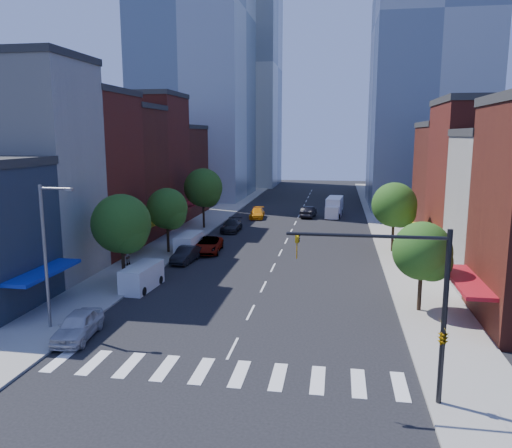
{
  "coord_description": "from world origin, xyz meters",
  "views": [
    {
      "loc": [
        5.71,
        -26.4,
        12.1
      ],
      "look_at": [
        -0.75,
        12.84,
        5.0
      ],
      "focal_mm": 35.0,
      "sensor_mm": 36.0,
      "label": 1
    }
  ],
  "objects_px": {
    "parked_car_rear": "(231,226)",
    "cargo_van_far": "(189,244)",
    "traffic_car_oncoming": "(309,212)",
    "parked_car_third": "(208,245)",
    "taxi": "(257,213)",
    "traffic_car_far": "(334,211)",
    "box_truck": "(334,207)",
    "parked_car_front": "(78,325)",
    "parked_car_second": "(186,254)",
    "cargo_van_near": "(141,277)",
    "pedestrian_far": "(126,257)"
  },
  "relations": [
    {
      "from": "cargo_van_far",
      "to": "traffic_car_oncoming",
      "type": "bearing_deg",
      "value": 66.97
    },
    {
      "from": "box_truck",
      "to": "cargo_van_far",
      "type": "bearing_deg",
      "value": -113.67
    },
    {
      "from": "taxi",
      "to": "traffic_car_far",
      "type": "xyz_separation_m",
      "value": [
        11.28,
        4.3,
        0.05
      ]
    },
    {
      "from": "parked_car_front",
      "to": "cargo_van_far",
      "type": "distance_m",
      "value": 22.46
    },
    {
      "from": "cargo_van_far",
      "to": "taxi",
      "type": "bearing_deg",
      "value": 81.83
    },
    {
      "from": "parked_car_front",
      "to": "parked_car_third",
      "type": "bearing_deg",
      "value": 78.25
    },
    {
      "from": "parked_car_rear",
      "to": "taxi",
      "type": "distance_m",
      "value": 10.85
    },
    {
      "from": "box_truck",
      "to": "pedestrian_far",
      "type": "distance_m",
      "value": 37.85
    },
    {
      "from": "cargo_van_near",
      "to": "pedestrian_far",
      "type": "relative_size",
      "value": 2.94
    },
    {
      "from": "parked_car_front",
      "to": "parked_car_rear",
      "type": "relative_size",
      "value": 0.92
    },
    {
      "from": "traffic_car_oncoming",
      "to": "parked_car_third",
      "type": "bearing_deg",
      "value": 76.68
    },
    {
      "from": "cargo_van_far",
      "to": "cargo_van_near",
      "type": "bearing_deg",
      "value": -89.76
    },
    {
      "from": "traffic_car_far",
      "to": "pedestrian_far",
      "type": "distance_m",
      "value": 38.44
    },
    {
      "from": "parked_car_second",
      "to": "parked_car_rear",
      "type": "height_order",
      "value": "parked_car_rear"
    },
    {
      "from": "parked_car_second",
      "to": "cargo_van_far",
      "type": "relative_size",
      "value": 0.97
    },
    {
      "from": "parked_car_second",
      "to": "traffic_car_far",
      "type": "distance_m",
      "value": 33.93
    },
    {
      "from": "parked_car_second",
      "to": "cargo_van_near",
      "type": "xyz_separation_m",
      "value": [
        -0.91,
        -8.92,
        0.22
      ]
    },
    {
      "from": "cargo_van_near",
      "to": "traffic_car_oncoming",
      "type": "distance_m",
      "value": 39.34
    },
    {
      "from": "parked_car_second",
      "to": "cargo_van_near",
      "type": "distance_m",
      "value": 8.97
    },
    {
      "from": "parked_car_second",
      "to": "box_truck",
      "type": "relative_size",
      "value": 0.63
    },
    {
      "from": "parked_car_rear",
      "to": "cargo_van_near",
      "type": "xyz_separation_m",
      "value": [
        -1.98,
        -24.84,
        0.22
      ]
    },
    {
      "from": "parked_car_front",
      "to": "parked_car_third",
      "type": "height_order",
      "value": "parked_car_front"
    },
    {
      "from": "taxi",
      "to": "traffic_car_oncoming",
      "type": "xyz_separation_m",
      "value": [
        7.45,
        2.2,
        0.09
      ]
    },
    {
      "from": "parked_car_rear",
      "to": "parked_car_front",
      "type": "bearing_deg",
      "value": -92.97
    },
    {
      "from": "traffic_car_far",
      "to": "cargo_van_near",
      "type": "bearing_deg",
      "value": 70.43
    },
    {
      "from": "parked_car_front",
      "to": "box_truck",
      "type": "height_order",
      "value": "box_truck"
    },
    {
      "from": "traffic_car_oncoming",
      "to": "pedestrian_far",
      "type": "height_order",
      "value": "pedestrian_far"
    },
    {
      "from": "parked_car_rear",
      "to": "cargo_van_far",
      "type": "distance_m",
      "value": 12.39
    },
    {
      "from": "cargo_van_far",
      "to": "traffic_car_far",
      "type": "height_order",
      "value": "cargo_van_far"
    },
    {
      "from": "parked_car_rear",
      "to": "parked_car_second",
      "type": "bearing_deg",
      "value": -93.54
    },
    {
      "from": "parked_car_front",
      "to": "parked_car_third",
      "type": "relative_size",
      "value": 0.84
    },
    {
      "from": "parked_car_rear",
      "to": "pedestrian_far",
      "type": "xyz_separation_m",
      "value": [
        -6.05,
        -18.45,
        0.2
      ]
    },
    {
      "from": "parked_car_second",
      "to": "traffic_car_oncoming",
      "type": "relative_size",
      "value": 0.91
    },
    {
      "from": "parked_car_front",
      "to": "traffic_car_far",
      "type": "bearing_deg",
      "value": 66.6
    },
    {
      "from": "parked_car_third",
      "to": "cargo_van_far",
      "type": "distance_m",
      "value": 2.05
    },
    {
      "from": "parked_car_rear",
      "to": "pedestrian_far",
      "type": "height_order",
      "value": "pedestrian_far"
    },
    {
      "from": "taxi",
      "to": "pedestrian_far",
      "type": "distance_m",
      "value": 30.16
    },
    {
      "from": "parked_car_rear",
      "to": "parked_car_third",
      "type": "bearing_deg",
      "value": -89.68
    },
    {
      "from": "taxi",
      "to": "box_truck",
      "type": "xyz_separation_m",
      "value": [
        11.22,
        3.65,
        0.61
      ]
    },
    {
      "from": "traffic_car_oncoming",
      "to": "traffic_car_far",
      "type": "xyz_separation_m",
      "value": [
        3.82,
        2.1,
        -0.04
      ]
    },
    {
      "from": "parked_car_second",
      "to": "taxi",
      "type": "height_order",
      "value": "parked_car_second"
    },
    {
      "from": "parked_car_front",
      "to": "traffic_car_far",
      "type": "distance_m",
      "value": 51.89
    },
    {
      "from": "parked_car_front",
      "to": "cargo_van_far",
      "type": "xyz_separation_m",
      "value": [
        0.06,
        22.46,
        0.18
      ]
    },
    {
      "from": "parked_car_third",
      "to": "taxi",
      "type": "relative_size",
      "value": 1.13
    },
    {
      "from": "parked_car_third",
      "to": "parked_car_front",
      "type": "bearing_deg",
      "value": -100.12
    },
    {
      "from": "traffic_car_oncoming",
      "to": "cargo_van_near",
      "type": "bearing_deg",
      "value": 80.6
    },
    {
      "from": "taxi",
      "to": "traffic_car_far",
      "type": "bearing_deg",
      "value": 16.42
    },
    {
      "from": "cargo_van_near",
      "to": "traffic_car_far",
      "type": "distance_m",
      "value": 42.54
    },
    {
      "from": "pedestrian_far",
      "to": "box_truck",
      "type": "bearing_deg",
      "value": 165.24
    },
    {
      "from": "taxi",
      "to": "cargo_van_near",
      "type": "bearing_deg",
      "value": -100.11
    }
  ]
}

